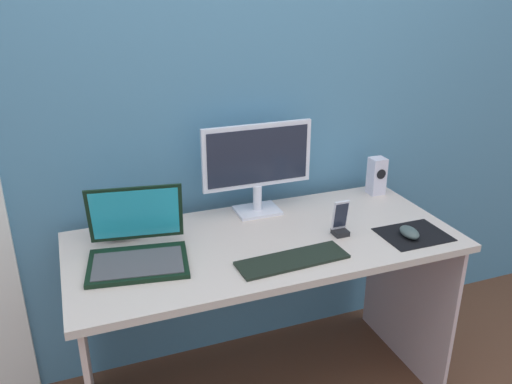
{
  "coord_description": "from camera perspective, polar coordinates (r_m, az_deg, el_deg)",
  "views": [
    {
      "loc": [
        -0.65,
        -1.63,
        1.66
      ],
      "look_at": [
        -0.04,
        -0.02,
        0.95
      ],
      "focal_mm": 36.74,
      "sensor_mm": 36.0,
      "label": 1
    }
  ],
  "objects": [
    {
      "name": "wall_back",
      "position": [
        2.18,
        -2.96,
        11.48
      ],
      "size": [
        6.0,
        0.04,
        2.5
      ],
      "primitive_type": "cube",
      "color": "teal",
      "rests_on": "ground_plane"
    },
    {
      "name": "mousepad",
      "position": [
        2.1,
        16.76,
        -4.46
      ],
      "size": [
        0.25,
        0.2,
        0.0
      ],
      "primitive_type": "cube",
      "color": "black",
      "rests_on": "desk"
    },
    {
      "name": "speaker_right",
      "position": [
        2.42,
        13.0,
        1.72
      ],
      "size": [
        0.07,
        0.07,
        0.17
      ],
      "color": "silver",
      "rests_on": "desk"
    },
    {
      "name": "mouse",
      "position": [
        2.06,
        16.36,
        -4.23
      ],
      "size": [
        0.07,
        0.11,
        0.04
      ],
      "primitive_type": "ellipsoid",
      "rotation": [
        0.0,
        0.0,
        -0.09
      ],
      "color": "#414F4E",
      "rests_on": "mousepad"
    },
    {
      "name": "laptop",
      "position": [
        1.87,
        -12.8,
        -5.78
      ],
      "size": [
        0.38,
        0.35,
        0.24
      ],
      "color": "black",
      "rests_on": "desk"
    },
    {
      "name": "phone_in_dock",
      "position": [
        2.02,
        9.16,
        -3.34
      ],
      "size": [
        0.06,
        0.05,
        0.14
      ],
      "color": "black",
      "rests_on": "desk"
    },
    {
      "name": "keyboard_external",
      "position": [
        1.83,
        3.99,
        -7.38
      ],
      "size": [
        0.4,
        0.14,
        0.01
      ],
      "primitive_type": "cube",
      "rotation": [
        0.0,
        0.0,
        0.05
      ],
      "color": "black",
      "rests_on": "desk"
    },
    {
      "name": "fishbowl",
      "position": [
        2.04,
        -14.6,
        -2.47
      ],
      "size": [
        0.17,
        0.17,
        0.17
      ],
      "primitive_type": "sphere",
      "color": "silver",
      "rests_on": "desk"
    },
    {
      "name": "desk",
      "position": [
        2.05,
        0.93,
        -8.91
      ],
      "size": [
        1.46,
        0.66,
        0.75
      ],
      "color": "beige",
      "rests_on": "ground_plane"
    },
    {
      "name": "monitor",
      "position": [
        2.12,
        0.16,
        3.13
      ],
      "size": [
        0.46,
        0.14,
        0.38
      ],
      "color": "white",
      "rests_on": "desk"
    }
  ]
}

